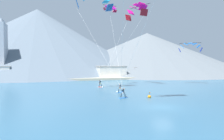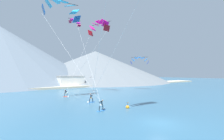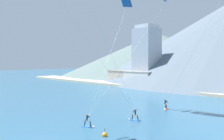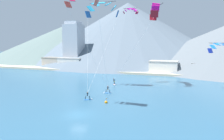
{
  "view_description": "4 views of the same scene",
  "coord_description": "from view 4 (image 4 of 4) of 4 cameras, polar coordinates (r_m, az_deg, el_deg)",
  "views": [
    {
      "loc": [
        -13.77,
        -24.8,
        5.65
      ],
      "look_at": [
        -1.77,
        17.31,
        4.2
      ],
      "focal_mm": 35.0,
      "sensor_mm": 36.0,
      "label": 1
    },
    {
      "loc": [
        -13.4,
        -10.5,
        5.26
      ],
      "look_at": [
        3.76,
        14.64,
        6.1
      ],
      "focal_mm": 24.0,
      "sensor_mm": 36.0,
      "label": 2
    },
    {
      "loc": [
        21.29,
        -9.72,
        7.92
      ],
      "look_at": [
        -3.18,
        12.83,
        6.74
      ],
      "focal_mm": 40.0,
      "sensor_mm": 36.0,
      "label": 3
    },
    {
      "loc": [
        15.73,
        -28.82,
        10.96
      ],
      "look_at": [
        1.44,
        11.2,
        5.61
      ],
      "focal_mm": 35.0,
      "sensor_mm": 36.0,
      "label": 4
    }
  ],
  "objects": [
    {
      "name": "shore_building_promenade_mid",
      "position": [
        98.15,
        -14.87,
        1.9
      ],
      "size": [
        9.03,
        5.97,
        4.68
      ],
      "color": "#B7AD9E",
      "rests_on": "ground"
    },
    {
      "name": "shore_building_harbour_front",
      "position": [
        81.96,
        22.94,
        0.33
      ],
      "size": [
        8.72,
        4.43,
        3.98
      ],
      "color": "silver",
      "rests_on": "ground"
    },
    {
      "name": "shoreline_strip",
      "position": [
        79.74,
        8.09,
        -0.54
      ],
      "size": [
        180.0,
        10.0,
        0.7
      ],
      "primitive_type": "cube",
      "color": "beige",
      "rests_on": "ground"
    },
    {
      "name": "shore_building_quay_east",
      "position": [
        92.12,
        -10.7,
        1.69
      ],
      "size": [
        10.38,
        4.86,
        4.69
      ],
      "color": "silver",
      "rests_on": "ground"
    },
    {
      "name": "highrise_tower",
      "position": [
        95.24,
        -9.9,
        6.31
      ],
      "size": [
        7.0,
        7.0,
        19.79
      ],
      "color": "#A8ADB7",
      "rests_on": "ground"
    },
    {
      "name": "mountain_peak_east_shoulder",
      "position": [
        133.6,
        4.15,
        9.85
      ],
      "size": [
        116.77,
        116.77,
        34.45
      ],
      "color": "slate",
      "rests_on": "ground"
    },
    {
      "name": "parafoil_kite_mid_center",
      "position": [
        56.36,
        11.11,
        15.09
      ],
      "size": [
        11.96,
        7.79,
        18.98
      ],
      "color": "maroon"
    },
    {
      "name": "race_marker_buoy",
      "position": [
        40.25,
        -1.57,
        -8.39
      ],
      "size": [
        0.56,
        0.56,
        1.02
      ],
      "color": "orange",
      "rests_on": "ground"
    },
    {
      "name": "mountain_peak_central_summit",
      "position": [
        149.66,
        -11.28,
        7.26
      ],
      "size": [
        104.39,
        104.39,
        23.06
      ],
      "color": "slate",
      "rests_on": "ground"
    },
    {
      "name": "parafoil_kite_distant_low_drift",
      "position": [
        54.66,
        26.61,
        5.47
      ],
      "size": [
        5.49,
        5.14,
        2.43
      ],
      "color": "#1B2E9F"
    },
    {
      "name": "kitesurfer_mid_center",
      "position": [
        56.99,
        0.6,
        -3.38
      ],
      "size": [
        1.04,
        1.76,
        1.74
      ],
      "color": "#E54C33",
      "rests_on": "ground"
    },
    {
      "name": "shore_building_old_town",
      "position": [
        79.52,
        13.35,
        0.73
      ],
      "size": [
        9.96,
        6.48,
        4.57
      ],
      "color": "silver",
      "rests_on": "ground"
    },
    {
      "name": "ground_plane",
      "position": [
        34.61,
        -8.68,
        -11.37
      ],
      "size": [
        400.0,
        400.0,
        0.0
      ],
      "primitive_type": "plane",
      "color": "#2D5B7A"
    },
    {
      "name": "parafoil_kite_distant_high_outer",
      "position": [
        58.96,
        4.87,
        15.27
      ],
      "size": [
        3.92,
        2.66,
        1.63
      ],
      "color": "maroon"
    },
    {
      "name": "parafoil_kite_near_lead",
      "position": [
        54.35,
        -2.6,
        15.82
      ],
      "size": [
        8.33,
        14.56,
        19.42
      ],
      "color": "#1D559C"
    },
    {
      "name": "kitesurfer_near_trail",
      "position": [
        47.88,
        -1.36,
        -5.48
      ],
      "size": [
        1.78,
        0.89,
        1.68
      ],
      "color": "#337FDB",
      "rests_on": "ground"
    },
    {
      "name": "kitesurfer_near_lead",
      "position": [
        42.54,
        -6.11,
        -7.13
      ],
      "size": [
        1.77,
        0.97,
        1.68
      ],
      "color": "#337FDB",
      "rests_on": "ground"
    }
  ]
}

